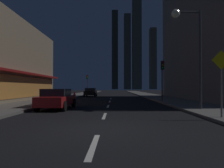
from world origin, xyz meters
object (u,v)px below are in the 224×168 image
fire_hydrant_far_left (74,94)px  traffic_light_near_right (162,72)px  street_lamp_right (188,34)px  car_parked_near (57,99)px  traffic_light_far_left (87,80)px  car_parked_far (91,92)px  pedestrian_crossing_sign (221,78)px

fire_hydrant_far_left → traffic_light_near_right: traffic_light_near_right is taller
traffic_light_near_right → street_lamp_right: bearing=-91.0°
street_lamp_right → fire_hydrant_far_left: bearing=122.9°
car_parked_near → street_lamp_right: 10.02m
fire_hydrant_far_left → traffic_light_far_left: size_ratio=0.16×
car_parked_far → street_lamp_right: bearing=-65.4°
fire_hydrant_far_left → pedestrian_crossing_sign: pedestrian_crossing_sign is taller
car_parked_far → traffic_light_far_left: bearing=102.0°
traffic_light_near_right → street_lamp_right: street_lamp_right is taller
car_parked_far → street_lamp_right: (8.98, -19.65, 4.33)m
car_parked_near → pedestrian_crossing_sign: 10.32m
car_parked_far → traffic_light_near_right: bearing=-54.0°
traffic_light_far_left → street_lamp_right: (10.88, -28.59, 1.87)m
car_parked_near → car_parked_far: (0.00, 18.63, 0.00)m
car_parked_near → car_parked_far: bearing=90.0°
car_parked_near → fire_hydrant_far_left: car_parked_near is taller
street_lamp_right → traffic_light_near_right: bearing=89.0°
car_parked_near → traffic_light_near_right: 11.23m
fire_hydrant_far_left → traffic_light_far_left: 11.51m
car_parked_near → traffic_light_far_left: (-1.90, 27.57, 2.45)m
car_parked_far → pedestrian_crossing_sign: bearing=-68.3°
fire_hydrant_far_left → street_lamp_right: street_lamp_right is taller
car_parked_near → fire_hydrant_far_left: size_ratio=6.48×
car_parked_near → fire_hydrant_far_left: 16.56m
fire_hydrant_far_left → traffic_light_far_left: traffic_light_far_left is taller
car_parked_far → street_lamp_right: 22.03m
car_parked_far → street_lamp_right: size_ratio=0.64×
car_parked_far → pedestrian_crossing_sign: (9.20, -23.13, 1.28)m
car_parked_near → traffic_light_far_left: traffic_light_far_left is taller
street_lamp_right → traffic_light_far_left: bearing=110.8°
car_parked_far → fire_hydrant_far_left: 3.21m
traffic_light_near_right → traffic_light_far_left: bearing=117.1°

